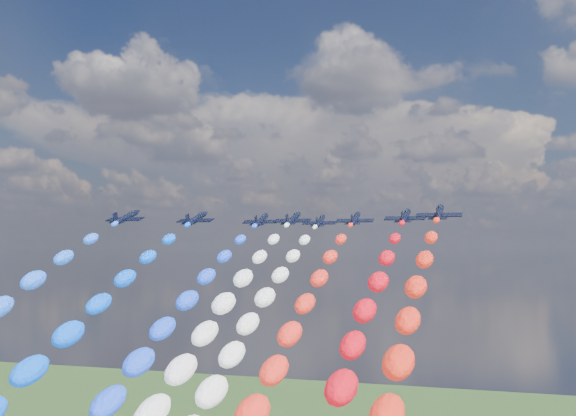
% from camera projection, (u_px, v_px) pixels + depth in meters
% --- Properties ---
extents(jet_0, '(8.90, 11.82, 5.88)m').
position_uv_depth(jet_0, '(126.00, 217.00, 154.11)').
color(jet_0, black).
extents(jet_1, '(8.92, 11.84, 5.88)m').
position_uv_depth(jet_1, '(196.00, 219.00, 161.44)').
color(jet_1, black).
extents(trail_1, '(5.69, 118.60, 62.94)m').
position_uv_depth(trail_1, '(10.00, 416.00, 101.90)').
color(trail_1, '#0652FF').
extents(jet_2, '(8.90, 11.82, 5.88)m').
position_uv_depth(jet_2, '(261.00, 220.00, 169.35)').
color(jet_2, black).
extents(trail_2, '(5.69, 118.60, 62.94)m').
position_uv_depth(trail_2, '(123.00, 404.00, 109.81)').
color(trail_2, blue).
extents(jet_3, '(8.58, 11.59, 5.88)m').
position_uv_depth(jet_3, '(293.00, 219.00, 162.46)').
color(jet_3, black).
extents(trail_3, '(5.69, 118.60, 62.94)m').
position_uv_depth(trail_3, '(164.00, 414.00, 102.92)').
color(trail_3, white).
extents(jet_4, '(9.11, 11.97, 5.88)m').
position_uv_depth(jet_4, '(320.00, 221.00, 177.12)').
color(jet_4, black).
extents(trail_4, '(5.69, 118.60, 62.94)m').
position_uv_depth(trail_4, '(221.00, 393.00, 117.58)').
color(trail_4, white).
extents(jet_5, '(8.89, 11.81, 5.88)m').
position_uv_depth(jet_5, '(355.00, 219.00, 162.01)').
color(jet_5, black).
extents(trail_5, '(5.69, 118.60, 62.94)m').
position_uv_depth(trail_5, '(262.00, 415.00, 102.47)').
color(trail_5, red).
extents(jet_6, '(8.46, 11.50, 5.88)m').
position_uv_depth(jet_6, '(405.00, 216.00, 148.46)').
color(jet_6, black).
extents(jet_7, '(8.58, 11.59, 5.88)m').
position_uv_depth(jet_7, '(439.00, 213.00, 133.41)').
color(jet_7, black).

